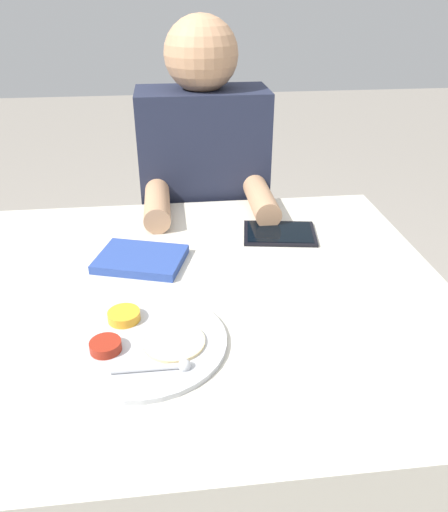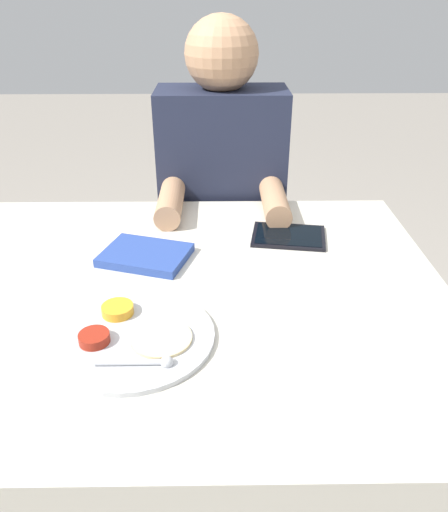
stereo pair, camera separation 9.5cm
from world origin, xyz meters
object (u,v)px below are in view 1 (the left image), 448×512
thali_tray (144,341)px  red_notebook (141,260)px  person_diner (205,233)px  tablet_device (279,233)px

thali_tray → red_notebook: thali_tray is taller
person_diner → red_notebook: bearing=-111.8°
red_notebook → tablet_device: bearing=16.8°
thali_tray → red_notebook: bearing=92.7°
red_notebook → person_diner: bearing=68.2°
tablet_device → red_notebook: bearing=-163.2°
thali_tray → tablet_device: 0.53m
tablet_device → person_diner: bearing=115.1°
red_notebook → person_diner: size_ratio=0.18×
thali_tray → person_diner: (0.17, 0.76, -0.17)m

